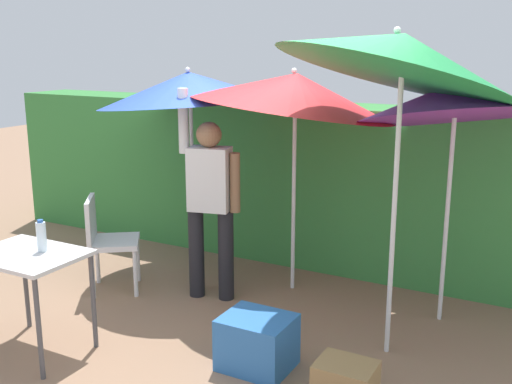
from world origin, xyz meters
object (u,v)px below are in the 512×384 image
umbrella_orange (295,92)px  folding_table (28,265)px  chair_plastic (106,238)px  cooler_box (257,342)px  umbrella_yellow (453,101)px  umbrella_rainbow (399,55)px  crate_cardboard (345,384)px  person_vendor (210,197)px  umbrella_navy (189,88)px  bottle_water (41,236)px

umbrella_orange → folding_table: umbrella_orange is taller
chair_plastic → cooler_box: 2.01m
umbrella_yellow → cooler_box: bearing=-124.2°
umbrella_rainbow → crate_cardboard: bearing=-90.0°
umbrella_orange → umbrella_yellow: 1.37m
umbrella_orange → person_vendor: umbrella_orange is taller
umbrella_navy → chair_plastic: (-0.40, -0.82, -1.32)m
umbrella_navy → person_vendor: 1.16m
umbrella_rainbow → folding_table: umbrella_rainbow is taller
umbrella_orange → umbrella_navy: umbrella_orange is taller
crate_cardboard → person_vendor: bearing=148.0°
chair_plastic → cooler_box: size_ratio=1.82×
umbrella_rainbow → person_vendor: 2.09m
umbrella_yellow → folding_table: bearing=-141.9°
umbrella_rainbow → umbrella_navy: umbrella_rainbow is taller
umbrella_orange → chair_plastic: 2.17m
umbrella_orange → cooler_box: bearing=-74.1°
person_vendor → chair_plastic: size_ratio=2.11×
chair_plastic → crate_cardboard: (2.61, -0.72, -0.37)m
umbrella_yellow → chair_plastic: (-2.84, -0.82, -1.31)m
bottle_water → umbrella_navy: bearing=89.5°
umbrella_orange → chair_plastic: umbrella_orange is taller
crate_cardboard → umbrella_rainbow: bearing=90.0°
chair_plastic → cooler_box: (1.89, -0.58, -0.32)m
cooler_box → umbrella_navy: bearing=136.9°
folding_table → bottle_water: size_ratio=3.33×
umbrella_orange → cooler_box: 2.24m
umbrella_navy → crate_cardboard: size_ratio=5.63×
crate_cardboard → folding_table: folding_table is taller
umbrella_rainbow → umbrella_navy: 2.34m
umbrella_yellow → person_vendor: (-1.91, -0.50, -0.88)m
cooler_box → folding_table: 1.75m
cooler_box → umbrella_rainbow: bearing=44.0°
folding_table → chair_plastic: bearing=105.1°
umbrella_navy → cooler_box: (1.49, -1.39, -1.64)m
umbrella_orange → folding_table: (-1.17, -2.04, -1.16)m
umbrella_yellow → bottle_water: size_ratio=9.03×
cooler_box → bottle_water: bottle_water is taller
umbrella_yellow → chair_plastic: bearing=-163.9°
crate_cardboard → bottle_water: bottle_water is taller
chair_plastic → folding_table: (0.31, -1.16, 0.17)m
cooler_box → folding_table: size_ratio=0.61×
chair_plastic → cooler_box: chair_plastic is taller
umbrella_orange → umbrella_yellow: size_ratio=1.00×
crate_cardboard → bottle_water: 2.37m
bottle_water → umbrella_orange: bearing=60.9°
crate_cardboard → umbrella_navy: bearing=145.1°
umbrella_orange → chair_plastic: bearing=-149.3°
umbrella_yellow → cooler_box: 2.35m
umbrella_rainbow → umbrella_yellow: umbrella_rainbow is taller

